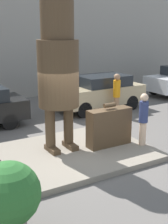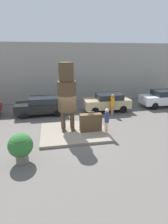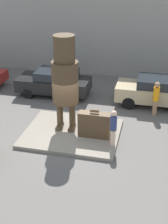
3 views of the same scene
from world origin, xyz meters
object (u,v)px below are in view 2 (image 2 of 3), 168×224
Objects in this scene: statue_figure at (67,92)px; giant_suitcase at (91,122)px; parked_car_white at (163,98)px; planter_pot at (21,146)px; worker_hivis at (112,104)px; parked_car_black at (42,106)px; tourist at (107,120)px; parked_car_tan at (107,102)px.

statue_figure is 3.06× the size of giant_suitcase.
planter_pot is at bearing 30.33° from parked_car_white.
parked_car_black is at bearing 167.59° from worker_hivis.
statue_figure reaches higher than tourist.
planter_pot is (-2.52, -3.08, -1.86)m from statue_figure.
tourist is 3.93m from worker_hivis.
statue_figure is 1.06× the size of parked_car_tan.
giant_suitcase reaches higher than planter_pot.
tourist is 1.10× the size of planter_pot.
parked_car_white is at bearing 30.33° from planter_pot.
giant_suitcase is 0.87× the size of tourist.
giant_suitcase is at bearing 126.89° from parked_car_black.
parked_car_white is 6.00m from worker_hivis.
parked_car_white is at bearing -176.34° from parked_car_tan.
parked_car_white is 2.86× the size of planter_pot.
statue_figure is at bearing 43.69° from parked_car_tan.
parked_car_tan is at bearing 46.64° from planter_pot.
parked_car_white is at bearing 15.13° from worker_hivis.
worker_hivis is (5.82, -1.28, 0.19)m from parked_car_black.
parked_car_black is at bearing 115.38° from statue_figure.
statue_figure reaches higher than parked_car_black.
worker_hivis reaches higher than planter_pot.
parked_car_tan is (5.75, -0.09, 0.05)m from parked_car_black.
giant_suitcase is at bearing 29.02° from parked_car_white.
statue_figure is at bearing -147.38° from worker_hivis.
tourist is at bearing -114.67° from worker_hivis.
tourist is at bearing -29.05° from giant_suitcase.
giant_suitcase is 0.35× the size of parked_car_tan.
worker_hivis is at bearing 15.13° from parked_car_white.
planter_pot is (-0.70, -6.92, 0.04)m from parked_car_black.
worker_hivis is (4.00, 2.56, -1.71)m from statue_figure.
statue_figure reaches higher than parked_car_white.
statue_figure is 5.73m from parked_car_tan.
parked_car_tan is at bearing 93.44° from worker_hivis.
giant_suitcase is 4.93m from parked_car_tan.
worker_hivis reaches higher than parked_car_white.
tourist reaches higher than parked_car_black.
parked_car_black is 5.96m from worker_hivis.
parked_car_black is at bearing 1.41° from parked_car_white.
parked_car_tan is at bearing 3.66° from parked_car_white.
parked_car_tan is (2.48, 4.26, 0.11)m from giant_suitcase.
parked_car_black is 5.75m from parked_car_tan.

